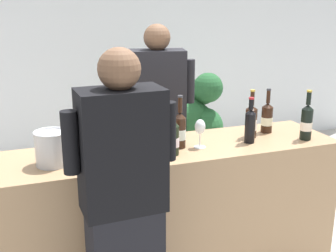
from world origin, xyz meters
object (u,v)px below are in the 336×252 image
at_px(wine_bottle_4, 267,117).
at_px(wine_bottle_6, 114,127).
at_px(potted_shrub, 194,123).
at_px(person_guest, 124,215).
at_px(ice_bucket, 52,148).
at_px(wine_bottle_0, 173,137).
at_px(wine_bottle_9, 155,127).
at_px(wine_bottle_8, 99,143).
at_px(wine_bottle_5, 251,121).
at_px(wine_bottle_3, 180,130).
at_px(person_server, 158,137).
at_px(wine_bottle_1, 250,125).
at_px(wine_glass, 200,128).
at_px(wine_bottle_2, 119,145).
at_px(wine_bottle_7, 307,122).

bearing_deg(wine_bottle_4, wine_bottle_6, 175.54).
bearing_deg(potted_shrub, person_guest, -122.25).
bearing_deg(ice_bucket, wine_bottle_0, -6.07).
bearing_deg(wine_bottle_0, wine_bottle_9, 98.25).
bearing_deg(wine_bottle_8, wine_bottle_5, 6.99).
height_order(wine_bottle_3, person_server, person_server).
bearing_deg(wine_bottle_3, wine_bottle_1, -7.44).
xyz_separation_m(wine_glass, person_guest, (-0.65, -0.50, -0.26)).
height_order(wine_bottle_5, wine_glass, wine_bottle_5).
relative_size(wine_bottle_2, wine_bottle_7, 0.92).
bearing_deg(wine_bottle_9, wine_bottle_3, -46.72).
xyz_separation_m(wine_bottle_4, person_server, (-0.69, 0.47, -0.22)).
height_order(wine_bottle_0, wine_bottle_8, wine_bottle_8).
height_order(wine_bottle_1, ice_bucket, wine_bottle_1).
xyz_separation_m(wine_bottle_2, ice_bucket, (-0.38, 0.11, -0.01)).
bearing_deg(wine_bottle_4, wine_glass, -165.88).
height_order(wine_bottle_3, wine_bottle_8, wine_bottle_8).
bearing_deg(ice_bucket, wine_bottle_4, 5.33).
height_order(wine_bottle_2, wine_bottle_9, wine_bottle_9).
relative_size(wine_bottle_5, wine_bottle_8, 0.96).
relative_size(wine_bottle_0, wine_bottle_3, 0.94).
height_order(wine_bottle_5, potted_shrub, wine_bottle_5).
relative_size(wine_bottle_2, wine_bottle_3, 0.92).
relative_size(wine_bottle_8, wine_glass, 1.85).
height_order(wine_bottle_9, person_guest, person_guest).
distance_m(wine_bottle_7, wine_glass, 0.77).
distance_m(wine_bottle_0, potted_shrub, 1.78).
height_order(wine_glass, ice_bucket, ice_bucket).
xyz_separation_m(wine_bottle_1, ice_bucket, (-1.31, 0.03, -0.02)).
distance_m(wine_bottle_1, wine_bottle_5, 0.13).
bearing_deg(wine_bottle_1, potted_shrub, 81.12).
height_order(wine_bottle_0, wine_glass, wine_bottle_0).
bearing_deg(wine_bottle_9, person_server, 69.67).
bearing_deg(wine_bottle_7, wine_bottle_6, 165.61).
bearing_deg(wine_bottle_5, wine_bottle_0, -166.48).
distance_m(wine_bottle_7, wine_bottle_9, 1.05).
xyz_separation_m(ice_bucket, potted_shrub, (1.54, 1.46, -0.38)).
bearing_deg(wine_bottle_3, potted_shrub, 63.17).
bearing_deg(wine_bottle_6, ice_bucket, -151.28).
xyz_separation_m(wine_bottle_7, person_guest, (-1.41, -0.41, -0.26)).
bearing_deg(wine_bottle_5, wine_bottle_3, -175.80).
xyz_separation_m(wine_bottle_4, wine_glass, (-0.60, -0.15, 0.02)).
xyz_separation_m(wine_bottle_3, wine_bottle_7, (0.89, -0.13, 0.01)).
height_order(wine_bottle_6, ice_bucket, wine_bottle_6).
distance_m(wine_bottle_3, wine_bottle_8, 0.56).
bearing_deg(ice_bucket, wine_bottle_2, -16.33).
height_order(wine_bottle_4, ice_bucket, wine_bottle_4).
xyz_separation_m(wine_bottle_2, wine_bottle_8, (-0.11, 0.05, 0.01)).
xyz_separation_m(wine_bottle_4, wine_bottle_8, (-1.28, -0.20, 0.01)).
bearing_deg(potted_shrub, person_server, -129.01).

